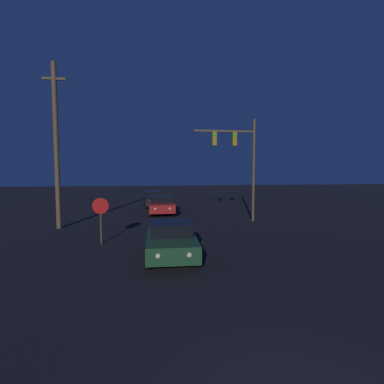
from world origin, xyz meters
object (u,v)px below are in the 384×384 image
at_px(car_mid, 161,205).
at_px(stop_sign, 101,212).
at_px(car_far, 155,199).
at_px(utility_pole, 56,144).
at_px(car_near, 171,240).
at_px(traffic_signal_mast, 240,155).

distance_m(car_mid, stop_sign, 9.68).
relative_size(car_far, utility_pole, 0.42).
bearing_deg(car_near, traffic_signal_mast, -122.31).
distance_m(car_near, car_far, 16.35).
height_order(car_far, utility_pole, utility_pole).
bearing_deg(traffic_signal_mast, car_far, 123.69).
relative_size(car_far, traffic_signal_mast, 0.59).
xyz_separation_m(car_mid, utility_pole, (-6.29, -4.84, 4.29)).
distance_m(car_far, traffic_signal_mast, 10.85).
xyz_separation_m(car_far, traffic_signal_mast, (5.64, -8.46, 3.80)).
bearing_deg(car_far, utility_pole, 54.43).
height_order(car_mid, traffic_signal_mast, traffic_signal_mast).
relative_size(car_near, car_far, 0.98).
bearing_deg(car_far, car_mid, 91.73).
distance_m(car_near, utility_pole, 10.32).
bearing_deg(car_near, utility_pole, -46.62).
bearing_deg(utility_pole, car_mid, 37.56).
distance_m(car_far, stop_sign, 13.98).
distance_m(car_mid, utility_pole, 9.02).
xyz_separation_m(car_far, stop_sign, (-2.69, -13.69, 0.82)).
bearing_deg(traffic_signal_mast, utility_pole, -175.26).
xyz_separation_m(traffic_signal_mast, stop_sign, (-8.33, -5.24, -2.98)).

